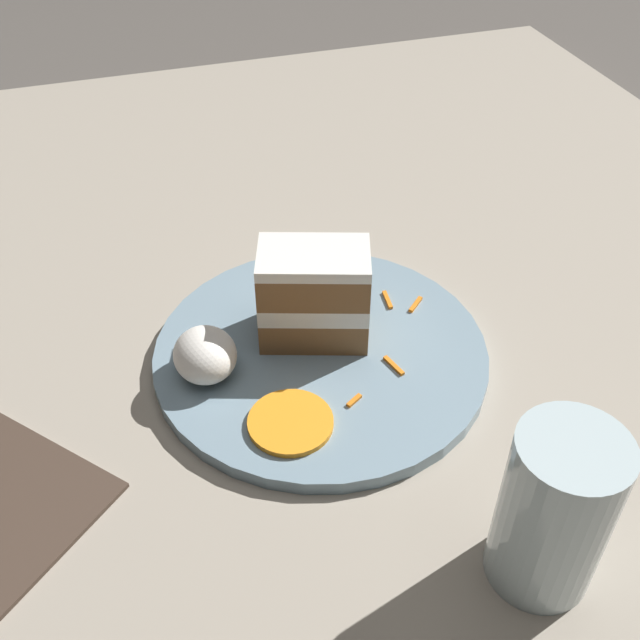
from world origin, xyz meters
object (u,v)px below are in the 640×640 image
(cream_dollop, at_px, (204,352))
(plate, at_px, (320,352))
(cake_slice, at_px, (314,294))
(drinking_glass, at_px, (551,520))
(orange_garnish, at_px, (290,422))

(cream_dollop, bearing_deg, plate, -90.79)
(cake_slice, xyz_separation_m, drinking_glass, (-0.27, -0.08, -0.00))
(drinking_glass, bearing_deg, plate, 17.71)
(cake_slice, bearing_deg, drinking_glass, 34.67)
(cake_slice, bearing_deg, cream_dollop, -61.86)
(cake_slice, relative_size, orange_garnish, 1.58)
(cake_slice, height_order, cream_dollop, cake_slice)
(cake_slice, distance_m, orange_garnish, 0.12)
(plate, relative_size, cake_slice, 2.72)
(cream_dollop, distance_m, orange_garnish, 0.10)
(cream_dollop, height_order, orange_garnish, cream_dollop)
(plate, xyz_separation_m, cream_dollop, (0.00, 0.10, 0.03))
(orange_garnish, distance_m, drinking_glass, 0.21)
(cream_dollop, relative_size, drinking_glass, 0.46)
(drinking_glass, bearing_deg, orange_garnish, 37.90)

